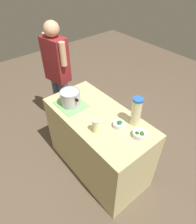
# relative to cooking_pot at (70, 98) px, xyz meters

# --- Properties ---
(ground_plane) EXTENTS (8.00, 8.00, 0.00)m
(ground_plane) POSITION_rel_cooking_pot_xyz_m (-0.35, -0.12, -1.01)
(ground_plane) COLOR brown
(counter_slab) EXTENTS (1.32, 0.66, 0.91)m
(counter_slab) POSITION_rel_cooking_pot_xyz_m (-0.35, -0.12, -0.56)
(counter_slab) COLOR #C9BE84
(counter_slab) RESTS_ON ground_plane
(dish_cloth) EXTENTS (0.34, 0.30, 0.01)m
(dish_cloth) POSITION_rel_cooking_pot_xyz_m (0.00, 0.00, -0.10)
(dish_cloth) COLOR #78BD73
(dish_cloth) RESTS_ON counter_slab
(cooking_pot) EXTENTS (0.30, 0.23, 0.18)m
(cooking_pot) POSITION_rel_cooking_pot_xyz_m (0.00, 0.00, 0.00)
(cooking_pot) COLOR #B7B7BC
(cooking_pot) RESTS_ON dish_cloth
(lemonade_pitcher) EXTENTS (0.10, 0.10, 0.32)m
(lemonade_pitcher) POSITION_rel_cooking_pot_xyz_m (-0.68, -0.33, 0.06)
(lemonade_pitcher) COLOR beige
(lemonade_pitcher) RESTS_ON counter_slab
(mason_jar) EXTENTS (0.07, 0.07, 0.14)m
(mason_jar) POSITION_rel_cooking_pot_xyz_m (-0.51, 0.05, -0.03)
(mason_jar) COLOR beige
(mason_jar) RESTS_ON counter_slab
(broccoli_bowl_front) EXTENTS (0.13, 0.13, 0.08)m
(broccoli_bowl_front) POSITION_rel_cooking_pot_xyz_m (-0.84, -0.23, -0.07)
(broccoli_bowl_front) COLOR silver
(broccoli_bowl_front) RESTS_ON counter_slab
(broccoli_bowl_center) EXTENTS (0.12, 0.12, 0.08)m
(broccoli_bowl_center) POSITION_rel_cooking_pot_xyz_m (-0.61, -0.18, -0.07)
(broccoli_bowl_center) COLOR silver
(broccoli_bowl_center) RESTS_ON counter_slab
(person_cook) EXTENTS (0.50, 0.26, 1.65)m
(person_cook) POSITION_rel_cooking_pot_xyz_m (0.68, -0.23, -0.10)
(person_cook) COLOR #42516B
(person_cook) RESTS_ON ground_plane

